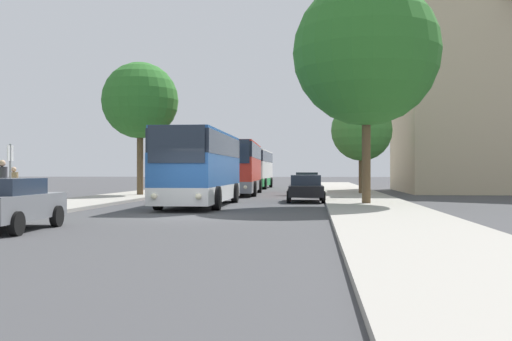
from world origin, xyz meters
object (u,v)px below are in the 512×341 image
(pedestrian_waiting_near, at_px, (14,187))
(parked_car_left_curb, at_px, (3,203))
(bus_rear, at_px, (255,168))
(bus_front, at_px, (200,167))
(tree_right_near, at_px, (362,131))
(parked_car_right_near, at_px, (306,188))
(tree_right_mid, at_px, (366,52))
(bus_middle, at_px, (239,167))
(tree_left_near, at_px, (140,101))
(parked_car_right_far, at_px, (307,181))
(pedestrian_waiting_far, at_px, (2,186))
(bus_stop_sign, at_px, (10,169))

(pedestrian_waiting_near, bearing_deg, parked_car_left_curb, -122.32)
(bus_rear, height_order, parked_car_left_curb, bus_rear)
(bus_front, relative_size, bus_rear, 0.93)
(tree_right_near, bearing_deg, parked_car_right_near, -112.59)
(parked_car_right_near, height_order, tree_right_mid, tree_right_mid)
(bus_front, distance_m, tree_right_mid, 9.32)
(bus_middle, distance_m, pedestrian_waiting_near, 19.16)
(tree_right_near, bearing_deg, pedestrian_waiting_near, -131.82)
(parked_car_left_curb, bearing_deg, bus_middle, 81.52)
(bus_front, distance_m, tree_right_near, 15.80)
(parked_car_right_near, bearing_deg, bus_middle, -64.40)
(parked_car_right_near, bearing_deg, tree_left_near, -26.33)
(parked_car_right_near, bearing_deg, bus_rear, -79.67)
(bus_middle, distance_m, parked_car_right_near, 10.53)
(parked_car_right_far, bearing_deg, bus_front, 77.45)
(pedestrian_waiting_near, relative_size, pedestrian_waiting_far, 0.88)
(bus_front, xyz_separation_m, parked_car_right_near, (4.81, 4.42, -1.08))
(bus_rear, distance_m, parked_car_right_near, 24.95)
(parked_car_right_far, xyz_separation_m, pedestrian_waiting_near, (-11.65, -24.71, 0.18))
(bus_front, relative_size, parked_car_right_far, 2.37)
(bus_front, distance_m, bus_stop_sign, 8.39)
(bus_stop_sign, xyz_separation_m, tree_right_near, (14.81, 18.57, 2.63))
(bus_stop_sign, bearing_deg, bus_middle, 71.53)
(parked_car_left_curb, relative_size, tree_left_near, 0.49)
(bus_front, relative_size, pedestrian_waiting_far, 5.49)
(tree_left_near, bearing_deg, bus_middle, 38.45)
(bus_middle, height_order, bus_rear, bus_middle)
(bus_middle, xyz_separation_m, tree_right_near, (8.40, -0.61, 2.44))
(tree_right_near, bearing_deg, parked_car_right_far, 116.47)
(parked_car_right_near, xyz_separation_m, bus_stop_sign, (-11.19, -9.88, 0.97))
(pedestrian_waiting_far, relative_size, tree_right_mid, 0.18)
(pedestrian_waiting_far, bearing_deg, parked_car_right_far, 158.06)
(tree_left_near, xyz_separation_m, tree_right_near, (14.06, 3.88, -1.70))
(bus_rear, distance_m, tree_left_near, 20.70)
(tree_right_mid, bearing_deg, parked_car_right_near, 126.26)
(parked_car_right_far, xyz_separation_m, bus_stop_sign, (-11.07, -26.08, 0.92))
(parked_car_left_curb, xyz_separation_m, parked_car_right_near, (7.91, 16.43, -0.02))
(pedestrian_waiting_far, bearing_deg, bus_front, 140.52)
(bus_front, bearing_deg, pedestrian_waiting_far, -128.34)
(pedestrian_waiting_near, bearing_deg, bus_front, -27.86)
(bus_rear, bearing_deg, parked_car_right_far, -57.97)
(bus_rear, xyz_separation_m, parked_car_right_near, (5.14, -24.39, -1.15))
(bus_rear, relative_size, tree_left_near, 1.33)
(parked_car_right_near, bearing_deg, pedestrian_waiting_far, 46.56)
(bus_middle, xyz_separation_m, tree_right_mid, (7.63, -13.19, 5.21))
(pedestrian_waiting_near, relative_size, tree_right_near, 0.26)
(pedestrian_waiting_far, distance_m, tree_right_near, 25.04)
(bus_front, distance_m, pedestrian_waiting_far, 9.29)
(bus_middle, bearing_deg, tree_right_mid, -62.21)
(bus_middle, distance_m, pedestrian_waiting_far, 21.82)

